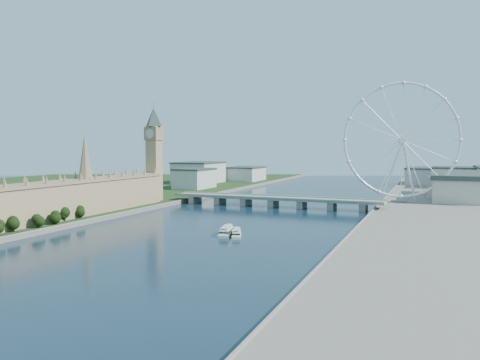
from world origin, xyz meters
The scene contains 9 objects.
ground centered at (0.00, 0.00, 0.00)m, with size 2000.00×2000.00×0.00m, color #172F43.
parliament_range centered at (-128.00, 170.00, 18.48)m, with size 24.00×200.00×70.00m.
big_ben centered at (-128.00, 278.00, 66.57)m, with size 20.02×20.02×110.00m.
westminster_bridge centered at (0.00, 300.00, 6.63)m, with size 220.00×22.00×9.50m.
london_eye centered at (119.98, 355.08, 67.52)m, with size 113.60×39.12×124.30m.
county_hall centered at (175.00, 430.00, 0.00)m, with size 54.00×144.00×35.00m, color beige, non-canonical shape.
city_skyline centered at (39.22, 560.08, 16.96)m, with size 505.00×280.00×32.00m.
tour_boat_near centered at (19.12, 139.89, 0.00)m, with size 7.48×29.30×6.47m, color #E4EEC9, non-canonical shape.
tour_boat_far centered at (27.35, 138.23, 0.00)m, with size 6.36×25.15×5.51m, color beige, non-canonical shape.
Camera 1 is at (149.76, -151.76, 60.49)m, focal length 35.00 mm.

